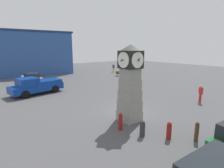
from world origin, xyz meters
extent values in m
plane|color=#4C4C4F|center=(0.00, 0.00, 0.00)|extent=(85.67, 85.67, 0.00)
cube|color=gray|center=(-1.05, -1.29, 0.36)|extent=(1.33, 1.33, 0.72)
cube|color=gray|center=(-1.05, -1.29, 1.09)|extent=(1.25, 1.25, 0.72)
cube|color=gray|center=(-1.05, -1.29, 1.81)|extent=(1.18, 1.18, 0.72)
cube|color=gray|center=(-1.05, -1.29, 2.53)|extent=(1.11, 1.11, 0.72)
cube|color=gray|center=(-1.05, -1.29, 3.26)|extent=(1.03, 1.03, 0.72)
cube|color=black|center=(-1.05, -1.29, 4.19)|extent=(1.22, 1.22, 1.14)
cylinder|color=white|center=(-1.05, -0.66, 4.19)|extent=(1.00, 0.04, 1.00)
cube|color=black|center=(-1.05, -0.63, 4.19)|extent=(0.06, 0.12, 0.22)
cube|color=black|center=(-1.05, -0.63, 4.19)|extent=(0.04, 0.38, 0.10)
cylinder|color=white|center=(-1.05, -1.93, 4.19)|extent=(1.00, 0.04, 1.00)
cube|color=black|center=(-1.05, -1.96, 4.19)|extent=(0.06, 0.22, 0.13)
cube|color=black|center=(-1.05, -1.96, 4.19)|extent=(0.04, 0.32, 0.27)
cylinder|color=white|center=(-0.41, -1.29, 4.19)|extent=(0.04, 1.00, 1.00)
cube|color=black|center=(-0.38, -1.29, 4.19)|extent=(0.22, 0.06, 0.13)
cube|color=black|center=(-0.38, -1.29, 4.19)|extent=(0.32, 0.04, 0.26)
cylinder|color=white|center=(-1.68, -1.29, 4.19)|extent=(0.04, 1.00, 1.00)
cube|color=black|center=(-1.71, -1.29, 4.19)|extent=(0.23, 0.06, 0.10)
cube|color=black|center=(-1.71, -1.29, 4.19)|extent=(0.37, 0.04, 0.17)
pyramid|color=black|center=(-1.05, -1.29, 4.96)|extent=(1.29, 1.29, 0.40)
cylinder|color=maroon|center=(-2.48, -2.01, 0.46)|extent=(0.26, 0.26, 0.92)
sphere|color=maroon|center=(-2.48, -2.01, 0.96)|extent=(0.23, 0.23, 0.23)
cylinder|color=#333338|center=(-2.02, -3.38, 0.38)|extent=(0.30, 0.30, 0.77)
sphere|color=#333338|center=(-2.02, -3.38, 0.81)|extent=(0.27, 0.27, 0.27)
cylinder|color=maroon|center=(-1.10, -4.49, 0.42)|extent=(0.27, 0.27, 0.84)
sphere|color=maroon|center=(-1.10, -4.49, 0.88)|extent=(0.24, 0.24, 0.24)
cylinder|color=brown|center=(-0.11, -5.52, 0.48)|extent=(0.21, 0.21, 0.96)
sphere|color=brown|center=(-0.11, -5.52, 1.00)|extent=(0.19, 0.19, 0.19)
cylinder|color=black|center=(-1.69, -7.15, 0.32)|extent=(0.65, 0.26, 0.64)
cylinder|color=black|center=(-0.82, -6.67, 0.32)|extent=(0.66, 0.27, 0.64)
cube|color=silver|center=(-3.14, 16.38, 0.62)|extent=(1.97, 4.12, 0.71)
cube|color=#1E2328|center=(-3.12, 16.08, 1.25)|extent=(1.71, 2.31, 0.55)
cylinder|color=black|center=(-4.03, 17.57, 0.32)|extent=(0.26, 0.65, 0.64)
cylinder|color=black|center=(-2.41, 17.68, 0.32)|extent=(0.26, 0.65, 0.64)
cylinder|color=black|center=(-3.86, 15.08, 0.32)|extent=(0.26, 0.65, 0.64)
cylinder|color=black|center=(-2.25, 15.19, 0.32)|extent=(0.26, 0.65, 0.64)
cube|color=navy|center=(-4.09, 10.14, 0.70)|extent=(5.65, 2.90, 0.70)
cube|color=navy|center=(-5.02, 9.98, 1.45)|extent=(2.18, 2.23, 0.80)
cube|color=navy|center=(-3.02, 10.31, 1.23)|extent=(3.25, 2.51, 0.36)
cylinder|color=black|center=(-5.52, 8.91, 0.40)|extent=(0.83, 0.41, 0.80)
cylinder|color=black|center=(-5.84, 10.84, 0.40)|extent=(0.83, 0.41, 0.80)
cylinder|color=black|center=(-2.34, 9.44, 0.40)|extent=(0.83, 0.41, 0.80)
cylinder|color=black|center=(-2.65, 11.36, 0.40)|extent=(0.83, 0.41, 0.80)
cube|color=brown|center=(10.96, 13.67, 0.45)|extent=(1.27, 1.62, 0.08)
cube|color=brown|center=(10.75, 13.54, 0.70)|extent=(0.89, 1.39, 0.40)
cylinder|color=#262628|center=(11.47, 13.24, 0.23)|extent=(0.06, 0.06, 0.45)
cylinder|color=#262628|center=(10.80, 14.32, 0.23)|extent=(0.06, 0.06, 0.45)
cylinder|color=#262628|center=(11.13, 13.02, 0.23)|extent=(0.06, 0.06, 0.45)
cylinder|color=#262628|center=(10.46, 14.11, 0.23)|extent=(0.06, 0.06, 0.45)
cylinder|color=red|center=(8.66, 8.93, 0.43)|extent=(0.14, 0.14, 0.86)
cylinder|color=red|center=(8.85, 8.86, 0.43)|extent=(0.14, 0.14, 0.86)
cube|color=#264CA5|center=(8.76, 8.90, 1.18)|extent=(0.46, 0.37, 0.65)
sphere|color=beige|center=(8.76, 8.90, 1.62)|extent=(0.23, 0.23, 0.23)
cylinder|color=gold|center=(13.24, 18.71, 0.43)|extent=(0.14, 0.14, 0.86)
cylinder|color=gold|center=(13.33, 18.53, 0.43)|extent=(0.14, 0.14, 0.86)
cube|color=#3F3F47|center=(13.28, 18.62, 1.19)|extent=(0.39, 0.47, 0.65)
sphere|color=tan|center=(13.28, 18.62, 1.63)|extent=(0.23, 0.23, 0.23)
cylinder|color=red|center=(6.95, -2.25, 0.40)|extent=(0.14, 0.14, 0.81)
cylinder|color=red|center=(6.82, -2.40, 0.40)|extent=(0.14, 0.14, 0.81)
cube|color=red|center=(6.89, -2.33, 1.11)|extent=(0.44, 0.46, 0.61)
sphere|color=tan|center=(6.89, -2.33, 1.53)|extent=(0.22, 0.22, 0.22)
cube|color=#2D5193|center=(-1.38, 26.29, 3.81)|extent=(15.91, 8.76, 7.63)
cube|color=navy|center=(-1.38, 26.29, 7.78)|extent=(16.39, 9.02, 0.30)
camera|label=1|loc=(-8.98, -9.55, 4.93)|focal=28.00mm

